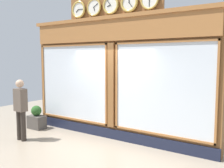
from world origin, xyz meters
name	(u,v)px	position (x,y,z in m)	size (l,w,h in m)	color
shop_facade	(114,76)	(0.00, -0.12, 1.77)	(5.91, 0.42, 4.03)	brown
pedestrian	(21,107)	(1.99, 1.54, 0.93)	(0.37, 0.24, 1.69)	#312A24
planter_box	(37,122)	(2.59, 0.52, 0.21)	(0.56, 0.36, 0.42)	#4C4742
planter_shrub	(36,111)	(2.59, 0.52, 0.59)	(0.33, 0.33, 0.33)	#285623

